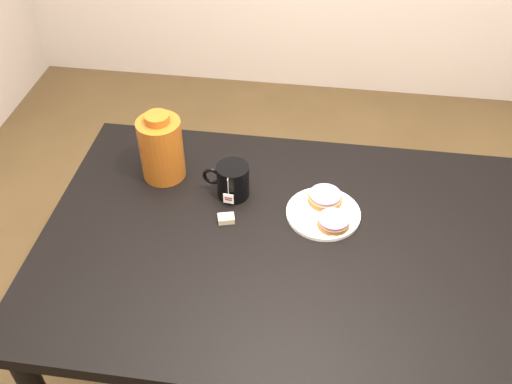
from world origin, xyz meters
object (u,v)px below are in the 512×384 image
plate (323,213)px  mug (232,181)px  table (298,262)px  teabag_pouch (226,219)px  bagel_package (161,148)px  bagel_front (333,222)px  bagel_back (325,197)px

plate → mug: bearing=169.5°
table → teabag_pouch: teabag_pouch is taller
table → bagel_package: bagel_package is taller
bagel_front → teabag_pouch: (-0.29, -0.01, -0.02)m
plate → bagel_front: bearing=-59.0°
table → bagel_front: (0.09, 0.06, 0.11)m
mug → bagel_package: bearing=169.8°
teabag_pouch → bagel_front: bearing=2.7°
table → bagel_package: (-0.43, 0.22, 0.18)m
mug → plate: bearing=-5.3°
plate → bagel_front: 0.06m
mug → bagel_package: (-0.22, 0.06, 0.05)m
table → plate: (0.06, 0.11, 0.09)m
bagel_front → table: bearing=-144.1°
bagel_back → table: bearing=-110.5°
plate → bagel_back: size_ratio=1.58×
teabag_pouch → plate: bearing=13.1°
teabag_pouch → bagel_package: (-0.22, 0.17, 0.09)m
table → bagel_back: 0.20m
plate → teabag_pouch: teabag_pouch is taller
table → bagel_front: bearing=35.9°
bagel_back → mug: bearing=179.5°
table → teabag_pouch: (-0.21, 0.05, 0.09)m
mug → bagel_back: bearing=4.7°
teabag_pouch → bagel_package: size_ratio=0.21×
plate → bagel_front: bagel_front is taller
bagel_front → bagel_package: (-0.51, 0.16, 0.08)m
bagel_package → plate: bearing=-12.7°
table → mug: bearing=142.5°
bagel_back → bagel_front: same height
bagel_front → teabag_pouch: 0.29m
mug → bagel_package: 0.23m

